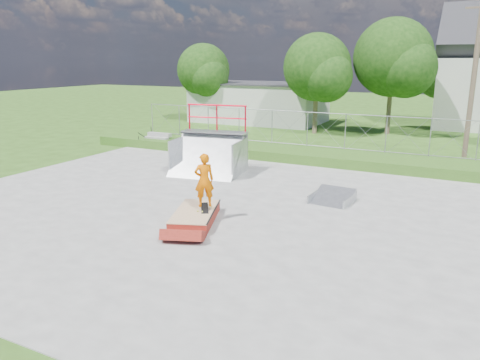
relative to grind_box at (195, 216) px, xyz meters
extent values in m
plane|color=#2D5017|center=(-0.31, 1.04, -0.18)|extent=(120.00, 120.00, 0.00)
cube|color=gray|center=(-0.31, 1.04, -0.16)|extent=(20.00, 16.00, 0.04)
cube|color=#2D5017|center=(-0.31, 10.54, 0.07)|extent=(24.00, 3.00, 0.50)
cube|color=maroon|center=(0.00, 0.00, -0.01)|extent=(1.95, 2.70, 0.34)
cube|color=tan|center=(0.00, 0.00, 0.17)|extent=(1.97, 2.73, 0.02)
cube|color=black|center=(0.22, 0.22, 0.23)|extent=(0.61, 0.79, 0.13)
imported|color=#E56502|center=(0.22, 0.22, 1.07)|extent=(0.73, 0.71, 1.68)
cube|color=beige|center=(-8.31, 23.04, 1.32)|extent=(10.00, 6.00, 3.00)
cylinder|color=brown|center=(7.19, 13.04, 3.82)|extent=(0.24, 0.24, 8.00)
cylinder|color=brown|center=(-2.31, 19.04, 1.04)|extent=(0.30, 0.30, 2.45)
sphere|color=#15370F|center=(-2.31, 19.04, 4.23)|extent=(4.48, 4.48, 4.48)
sphere|color=#15370F|center=(-1.47, 18.48, 3.67)|extent=(3.36, 3.36, 3.36)
cylinder|color=brown|center=(2.19, 21.04, 1.22)|extent=(0.30, 0.30, 2.80)
sphere|color=#15370F|center=(2.19, 21.04, 4.86)|extent=(5.12, 5.12, 5.12)
sphere|color=#15370F|center=(3.15, 20.40, 4.22)|extent=(3.84, 3.84, 3.84)
cylinder|color=brown|center=(-12.31, 21.04, 0.95)|extent=(0.30, 0.30, 2.27)
sphere|color=#15370F|center=(-12.31, 21.04, 3.91)|extent=(4.16, 4.16, 4.16)
sphere|color=#15370F|center=(-11.53, 20.52, 3.39)|extent=(3.12, 3.12, 3.12)
cylinder|color=brown|center=(4.69, 29.04, 0.87)|extent=(0.30, 0.30, 2.10)
sphere|color=#15370F|center=(4.69, 29.04, 3.60)|extent=(3.84, 3.84, 3.84)
sphere|color=#15370F|center=(5.41, 28.56, 3.12)|extent=(2.88, 2.88, 2.88)
camera|label=1|loc=(7.48, -11.72, 4.76)|focal=35.00mm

